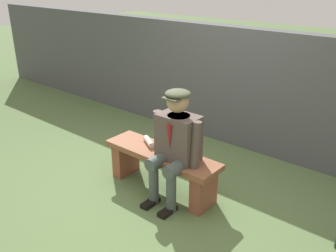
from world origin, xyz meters
The scene contains 5 objects.
ground_plane centered at (0.00, 0.00, 0.00)m, with size 30.00×30.00×0.00m, color #566F41.
bench centered at (0.00, 0.00, 0.34)m, with size 1.46×0.41×0.50m.
seated_man centered at (-0.25, 0.06, 0.73)m, with size 0.62×0.61×1.30m.
rolled_magazine centered at (0.25, -0.06, 0.53)m, with size 0.07×0.07×0.25m, color beige.
stadium_wall centered at (0.00, -1.73, 0.86)m, with size 12.00×0.24×1.72m, color #4C4D50.
Camera 1 is at (-2.50, 2.90, 2.43)m, focal length 39.66 mm.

